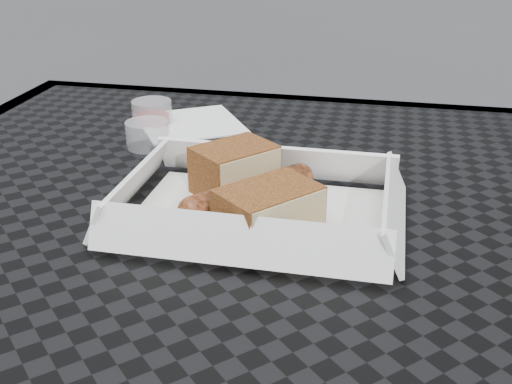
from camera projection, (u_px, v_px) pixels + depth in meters
patio_table at (236, 289)px, 0.61m from camera, size 0.80×0.80×0.74m
food_tray at (258, 216)px, 0.57m from camera, size 0.22×0.15×0.00m
bratwurst at (249, 193)px, 0.58m from camera, size 0.11×0.12×0.03m
bread_near at (234, 169)px, 0.61m from camera, size 0.09×0.09×0.05m
bread_far at (269, 211)px, 0.53m from camera, size 0.09×0.10×0.04m
veg_garnish at (312, 236)px, 0.53m from camera, size 0.03×0.03×0.00m
napkin at (190, 124)px, 0.81m from camera, size 0.17×0.17×0.00m
condiment_cup_sauce at (152, 113)px, 0.81m from camera, size 0.05×0.05×0.03m
condiment_cup_empty at (148, 134)px, 0.73m from camera, size 0.05×0.05×0.03m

